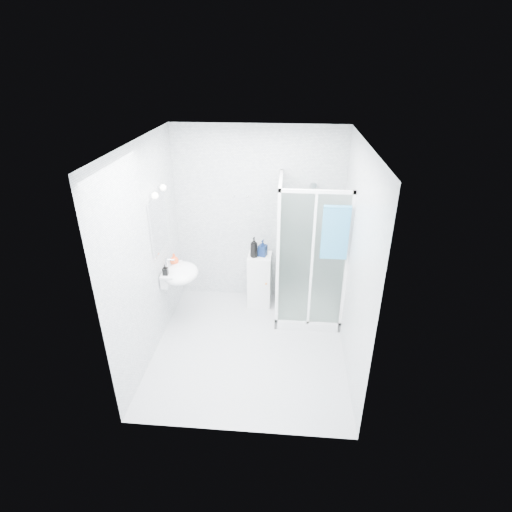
# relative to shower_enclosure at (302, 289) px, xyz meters

# --- Properties ---
(room) EXTENTS (2.40, 2.60, 2.60)m
(room) POSITION_rel_shower_enclosure_xyz_m (-0.67, -0.77, 0.85)
(room) COLOR silver
(room) RESTS_ON ground
(shower_enclosure) EXTENTS (0.90, 0.95, 2.00)m
(shower_enclosure) POSITION_rel_shower_enclosure_xyz_m (0.00, 0.00, 0.00)
(shower_enclosure) COLOR white
(shower_enclosure) RESTS_ON ground
(wall_basin) EXTENTS (0.46, 0.56, 0.35)m
(wall_basin) POSITION_rel_shower_enclosure_xyz_m (-1.66, -0.32, 0.35)
(wall_basin) COLOR white
(wall_basin) RESTS_ON ground
(mirror) EXTENTS (0.02, 0.60, 0.70)m
(mirror) POSITION_rel_shower_enclosure_xyz_m (-1.85, -0.32, 1.05)
(mirror) COLOR white
(mirror) RESTS_ON room
(vanity_lights) EXTENTS (0.10, 0.40, 0.08)m
(vanity_lights) POSITION_rel_shower_enclosure_xyz_m (-1.80, -0.32, 1.47)
(vanity_lights) COLOR silver
(vanity_lights) RESTS_ON room
(wall_hooks) EXTENTS (0.23, 0.06, 0.03)m
(wall_hooks) POSITION_rel_shower_enclosure_xyz_m (-0.92, 0.49, 1.17)
(wall_hooks) COLOR silver
(wall_hooks) RESTS_ON room
(storage_cabinet) EXTENTS (0.34, 0.37, 0.81)m
(storage_cabinet) POSITION_rel_shower_enclosure_xyz_m (-0.63, 0.27, -0.04)
(storage_cabinet) COLOR white
(storage_cabinet) RESTS_ON ground
(hand_towel) EXTENTS (0.32, 0.05, 0.69)m
(hand_towel) POSITION_rel_shower_enclosure_xyz_m (0.33, -0.40, 1.06)
(hand_towel) COLOR teal
(hand_towel) RESTS_ON shower_enclosure
(shampoo_bottle_a) EXTENTS (0.13, 0.13, 0.30)m
(shampoo_bottle_a) POSITION_rel_shower_enclosure_xyz_m (-0.70, 0.22, 0.52)
(shampoo_bottle_a) COLOR black
(shampoo_bottle_a) RESTS_ON storage_cabinet
(shampoo_bottle_b) EXTENTS (0.14, 0.14, 0.24)m
(shampoo_bottle_b) POSITION_rel_shower_enclosure_xyz_m (-0.58, 0.27, 0.49)
(shampoo_bottle_b) COLOR #0B1D46
(shampoo_bottle_b) RESTS_ON storage_cabinet
(soap_dispenser_orange) EXTENTS (0.13, 0.13, 0.16)m
(soap_dispenser_orange) POSITION_rel_shower_enclosure_xyz_m (-1.74, -0.19, 0.49)
(soap_dispenser_orange) COLOR #EB481B
(soap_dispenser_orange) RESTS_ON wall_basin
(soap_dispenser_black) EXTENTS (0.07, 0.07, 0.14)m
(soap_dispenser_black) POSITION_rel_shower_enclosure_xyz_m (-1.78, -0.48, 0.49)
(soap_dispenser_black) COLOR black
(soap_dispenser_black) RESTS_ON wall_basin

